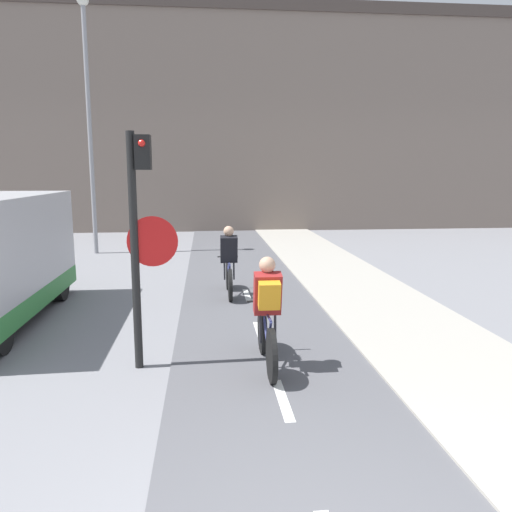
{
  "coord_description": "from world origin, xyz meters",
  "views": [
    {
      "loc": [
        -0.86,
        -2.4,
        2.65
      ],
      "look_at": [
        0.0,
        6.11,
        1.2
      ],
      "focal_mm": 35.0,
      "sensor_mm": 36.0,
      "label": 1
    }
  ],
  "objects_px": {
    "cyclist_near": "(267,317)",
    "cyclist_far": "(229,265)",
    "traffic_light_pole": "(140,225)",
    "street_lamp_far": "(88,103)"
  },
  "relations": [
    {
      "from": "traffic_light_pole",
      "to": "street_lamp_far",
      "type": "distance_m",
      "value": 10.78
    },
    {
      "from": "street_lamp_far",
      "to": "cyclist_far",
      "type": "height_order",
      "value": "street_lamp_far"
    },
    {
      "from": "traffic_light_pole",
      "to": "street_lamp_far",
      "type": "bearing_deg",
      "value": 105.33
    },
    {
      "from": "street_lamp_far",
      "to": "cyclist_near",
      "type": "distance_m",
      "value": 11.86
    },
    {
      "from": "cyclist_far",
      "to": "street_lamp_far",
      "type": "bearing_deg",
      "value": 123.64
    },
    {
      "from": "traffic_light_pole",
      "to": "cyclist_far",
      "type": "relative_size",
      "value": 1.83
    },
    {
      "from": "street_lamp_far",
      "to": "cyclist_near",
      "type": "bearing_deg",
      "value": -66.7
    },
    {
      "from": "cyclist_far",
      "to": "traffic_light_pole",
      "type": "bearing_deg",
      "value": -108.95
    },
    {
      "from": "cyclist_near",
      "to": "cyclist_far",
      "type": "distance_m",
      "value": 4.11
    },
    {
      "from": "traffic_light_pole",
      "to": "street_lamp_far",
      "type": "height_order",
      "value": "street_lamp_far"
    }
  ]
}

